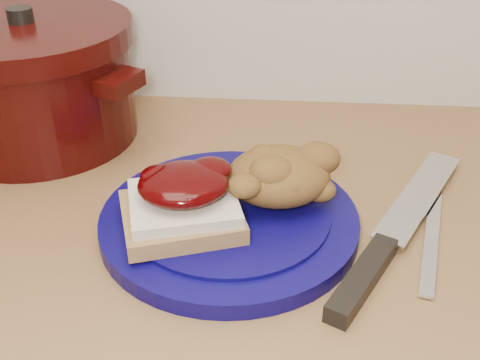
# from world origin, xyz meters

# --- Properties ---
(plate) EXTENTS (0.33, 0.33, 0.02)m
(plate) POSITION_xyz_m (0.05, 1.46, 0.91)
(plate) COLOR #090444
(plate) RESTS_ON wood_countertop
(sandwich) EXTENTS (0.14, 0.14, 0.06)m
(sandwich) POSITION_xyz_m (0.01, 1.44, 0.95)
(sandwich) COLOR olive
(sandwich) RESTS_ON plate
(stuffing_mound) EXTENTS (0.13, 0.12, 0.06)m
(stuffing_mound) POSITION_xyz_m (0.10, 1.49, 0.95)
(stuffing_mound) COLOR brown
(stuffing_mound) RESTS_ON plate
(chef_knife) EXTENTS (0.18, 0.31, 0.02)m
(chef_knife) POSITION_xyz_m (0.21, 1.42, 0.91)
(chef_knife) COLOR black
(chef_knife) RESTS_ON wood_countertop
(butter_knife) EXTENTS (0.06, 0.19, 0.00)m
(butter_knife) POSITION_xyz_m (0.27, 1.46, 0.90)
(butter_knife) COLOR silver
(butter_knife) RESTS_ON wood_countertop
(dutch_oven) EXTENTS (0.36, 0.36, 0.18)m
(dutch_oven) POSITION_xyz_m (-0.23, 1.66, 0.98)
(dutch_oven) COLOR black
(dutch_oven) RESTS_ON wood_countertop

